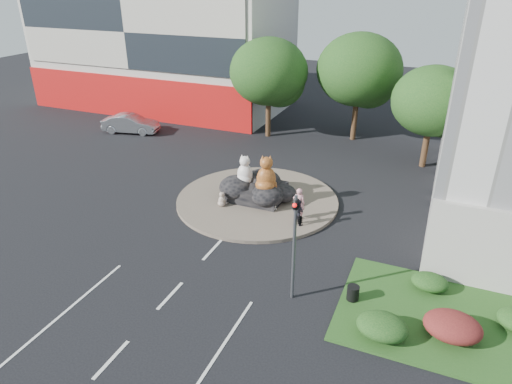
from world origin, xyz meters
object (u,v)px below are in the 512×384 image
(pedestrian_dark, at_px, (298,212))
(parked_car, at_px, (131,124))
(cat_tabby, at_px, (266,173))
(kitten_calico, at_px, (222,198))
(kitten_white, at_px, (273,204))
(pedestrian_pink, at_px, (299,204))
(litter_bin, at_px, (353,293))
(cat_white, at_px, (245,169))

(pedestrian_dark, bearing_deg, parked_car, -9.96)
(cat_tabby, xyz_separation_m, kitten_calico, (-2.33, -1.31, -1.55))
(kitten_white, distance_m, parked_car, 19.29)
(pedestrian_pink, height_order, litter_bin, pedestrian_pink)
(pedestrian_dark, bearing_deg, kitten_calico, 14.21)
(cat_tabby, height_order, parked_car, cat_tabby)
(cat_tabby, relative_size, kitten_white, 2.84)
(kitten_white, bearing_deg, kitten_calico, 157.83)
(cat_tabby, bearing_deg, litter_bin, -67.01)
(cat_white, bearing_deg, litter_bin, -38.71)
(cat_tabby, xyz_separation_m, kitten_white, (0.69, -0.69, -1.62))
(kitten_white, xyz_separation_m, parked_car, (-16.96, 9.19, 0.22))
(cat_white, bearing_deg, pedestrian_pink, -17.48)
(parked_car, xyz_separation_m, litter_bin, (23.04, -15.37, -0.36))
(kitten_calico, xyz_separation_m, pedestrian_pink, (4.73, 0.25, 0.49))
(kitten_calico, distance_m, kitten_white, 3.08)
(cat_white, relative_size, kitten_white, 2.41)
(kitten_calico, relative_size, pedestrian_pink, 0.49)
(kitten_calico, bearing_deg, pedestrian_pink, 10.71)
(cat_white, height_order, litter_bin, cat_white)
(parked_car, bearing_deg, pedestrian_pink, -129.86)
(kitten_calico, distance_m, pedestrian_dark, 4.90)
(cat_white, height_order, parked_car, cat_white)
(cat_tabby, height_order, litter_bin, cat_tabby)
(cat_white, xyz_separation_m, litter_bin, (8.32, -7.23, -1.59))
(cat_white, xyz_separation_m, cat_tabby, (1.55, -0.36, 0.17))
(cat_white, bearing_deg, cat_tabby, -10.78)
(cat_tabby, relative_size, pedestrian_dark, 1.48)
(parked_car, height_order, litter_bin, parked_car)
(cat_white, bearing_deg, kitten_white, -22.85)
(kitten_white, xyz_separation_m, pedestrian_dark, (1.87, -0.98, 0.36))
(cat_white, relative_size, kitten_calico, 2.04)
(kitten_calico, relative_size, pedestrian_dark, 0.62)
(kitten_white, distance_m, pedestrian_pink, 1.84)
(kitten_calico, xyz_separation_m, kitten_white, (3.01, 0.62, -0.07))
(parked_car, bearing_deg, pedestrian_dark, -131.12)
(kitten_white, bearing_deg, litter_bin, -79.28)
(cat_tabby, xyz_separation_m, parked_car, (-16.27, 8.50, -1.40))
(cat_tabby, relative_size, parked_car, 0.45)
(kitten_calico, bearing_deg, pedestrian_dark, 3.49)
(kitten_calico, bearing_deg, cat_white, 72.77)
(pedestrian_pink, bearing_deg, cat_tabby, -32.00)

